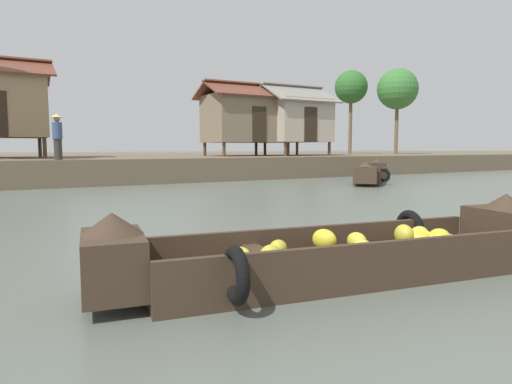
{
  "coord_description": "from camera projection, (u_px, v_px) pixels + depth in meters",
  "views": [
    {
      "loc": [
        -4.02,
        1.16,
        1.45
      ],
      "look_at": [
        -0.56,
        7.33,
        0.75
      ],
      "focal_mm": 31.66,
      "sensor_mm": 36.0,
      "label": 1
    }
  ],
  "objects": [
    {
      "name": "ground_plane",
      "position": [
        218.0,
        214.0,
        9.77
      ],
      "size": [
        300.0,
        300.0,
        0.0
      ],
      "primitive_type": "plane",
      "color": "#596056"
    },
    {
      "name": "riverbank_strip",
      "position": [
        84.0,
        164.0,
        25.71
      ],
      "size": [
        160.0,
        20.0,
        1.0
      ],
      "primitive_type": "cube",
      "color": "brown",
      "rests_on": "ground"
    },
    {
      "name": "banana_boat",
      "position": [
        344.0,
        252.0,
        4.99
      ],
      "size": [
        5.45,
        1.77,
        0.86
      ],
      "color": "#3D2D21",
      "rests_on": "ground"
    },
    {
      "name": "fishing_skiff_distant",
      "position": [
        372.0,
        174.0,
        18.92
      ],
      "size": [
        4.58,
        4.15,
        0.93
      ],
      "color": "#3D2D21",
      "rests_on": "ground"
    },
    {
      "name": "stilt_house_mid_right",
      "position": [
        246.0,
        118.0,
        24.09
      ],
      "size": [
        4.88,
        3.32,
        3.88
      ],
      "color": "#4C3826",
      "rests_on": "riverbank_strip"
    },
    {
      "name": "stilt_house_right",
      "position": [
        292.0,
        120.0,
        25.08
      ],
      "size": [
        3.94,
        3.98,
        3.92
      ],
      "color": "#4C3826",
      "rests_on": "riverbank_strip"
    },
    {
      "name": "palm_tree_near",
      "position": [
        398.0,
        89.0,
        30.75
      ],
      "size": [
        2.75,
        2.75,
        5.79
      ],
      "color": "brown",
      "rests_on": "riverbank_strip"
    },
    {
      "name": "palm_tree_mid",
      "position": [
        351.0,
        88.0,
        31.92
      ],
      "size": [
        2.32,
        2.32,
        5.87
      ],
      "color": "brown",
      "rests_on": "riverbank_strip"
    },
    {
      "name": "vendor_person",
      "position": [
        57.0,
        134.0,
        16.26
      ],
      "size": [
        0.44,
        0.44,
        1.66
      ],
      "color": "#332D28",
      "rests_on": "riverbank_strip"
    }
  ]
}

